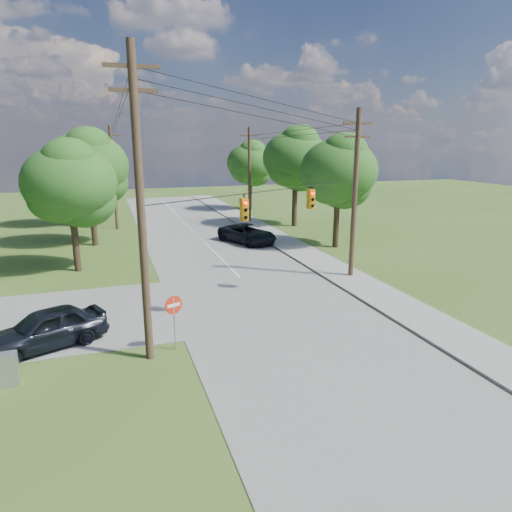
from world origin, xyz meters
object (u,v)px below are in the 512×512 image
object	(u,v)px
pole_north_e	(249,174)
control_cabinet	(8,369)
pole_sw	(141,205)
pole_ne	(355,192)
car_cross_dark	(46,329)
pole_north_w	(114,177)
do_not_enter_sign	(174,311)
car_main_north	(247,233)

from	to	relation	value
pole_north_e	control_cabinet	size ratio (longest dim) A/B	8.12
pole_sw	pole_ne	world-z (taller)	pole_sw
car_cross_dark	pole_north_e	bearing A→B (deg)	123.54
pole_north_e	control_cabinet	xyz separation A→B (m)	(-18.52, -30.20, -4.51)
pole_ne	pole_north_e	size ratio (longest dim) A/B	1.05
control_cabinet	pole_north_w	bearing A→B (deg)	77.09
pole_north_e	car_cross_dark	world-z (taller)	pole_north_e
do_not_enter_sign	car_main_north	bearing A→B (deg)	43.70
pole_north_w	control_cabinet	bearing A→B (deg)	-98.70
pole_ne	car_main_north	distance (m)	13.14
car_cross_dark	car_main_north	world-z (taller)	car_cross_dark
pole_north_w	control_cabinet	distance (m)	30.89
pole_north_w	control_cabinet	xyz separation A→B (m)	(-4.62, -30.20, -4.51)
car_main_north	do_not_enter_sign	xyz separation A→B (m)	(-9.00, -19.00, 0.93)
pole_sw	pole_ne	size ratio (longest dim) A/B	1.14
car_cross_dark	control_cabinet	world-z (taller)	car_cross_dark
pole_north_e	do_not_enter_sign	xyz separation A→B (m)	(-12.40, -29.19, -3.38)
pole_north_e	car_main_north	size ratio (longest dim) A/B	1.76
pole_north_w	car_cross_dark	xyz separation A→B (m)	(-3.65, -27.30, -4.25)
car_cross_dark	car_main_north	xyz separation A→B (m)	(14.15, 17.12, -0.06)
control_cabinet	do_not_enter_sign	world-z (taller)	do_not_enter_sign
control_cabinet	do_not_enter_sign	bearing A→B (deg)	5.23
car_cross_dark	do_not_enter_sign	world-z (taller)	do_not_enter_sign
pole_ne	car_cross_dark	world-z (taller)	pole_ne
control_cabinet	pole_north_e	bearing A→B (deg)	54.27
car_cross_dark	control_cabinet	distance (m)	3.07
pole_sw	pole_ne	distance (m)	15.51
pole_north_w	car_cross_dark	size ratio (longest dim) A/B	2.01
do_not_enter_sign	pole_sw	bearing A→B (deg)	179.70
car_cross_dark	do_not_enter_sign	distance (m)	5.56
pole_north_w	car_cross_dark	distance (m)	27.87
car_cross_dark	pole_north_w	bearing A→B (deg)	148.66
pole_north_e	car_main_north	world-z (taller)	pole_north_e
pole_sw	do_not_enter_sign	size ratio (longest dim) A/B	5.00
car_main_north	control_cabinet	size ratio (longest dim) A/B	4.62
pole_ne	control_cabinet	world-z (taller)	pole_ne
pole_north_e	do_not_enter_sign	distance (m)	31.89
car_main_north	do_not_enter_sign	bearing A→B (deg)	-138.86
pole_sw	car_main_north	distance (m)	22.54
pole_sw	do_not_enter_sign	xyz separation A→B (m)	(1.10, 0.41, -4.48)
pole_north_w	pole_ne	bearing A→B (deg)	-57.71
pole_sw	car_cross_dark	bearing A→B (deg)	150.43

